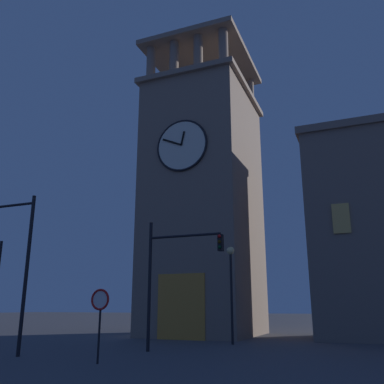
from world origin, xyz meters
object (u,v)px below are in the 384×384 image
Objects in this scene: clocktower at (205,201)px; traffic_signal_far at (14,249)px; street_lamp at (231,275)px; traffic_signal_mid at (172,266)px; no_horn_sign at (100,305)px.

clocktower reaches higher than traffic_signal_far.
traffic_signal_far is 1.29× the size of street_lamp.
traffic_signal_mid is 2.28× the size of no_horn_sign.
no_horn_sign is (0.84, 4.48, -1.79)m from traffic_signal_mid.
traffic_signal_far is (6.03, 3.75, 0.62)m from traffic_signal_mid.
traffic_signal_far reaches higher than traffic_signal_mid.
clocktower is 9.60m from street_lamp.
traffic_signal_mid is (-2.52, 11.25, -5.94)m from clocktower.
traffic_signal_far is at bearing -8.03° from no_horn_sign.
clocktower reaches higher than street_lamp.
clocktower is 4.16× the size of traffic_signal_mid.
traffic_signal_far is (3.51, 15.00, -5.32)m from clocktower.
clocktower reaches higher than traffic_signal_mid.
clocktower is at bearing -83.89° from no_horn_sign.
clocktower is 17.61m from no_horn_sign.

